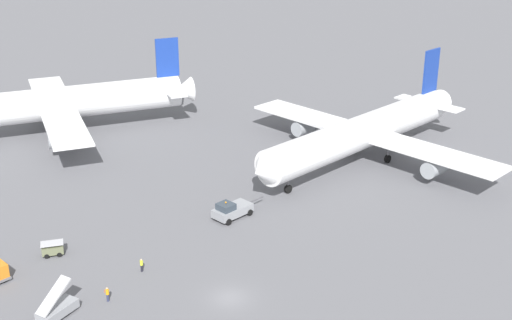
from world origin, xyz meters
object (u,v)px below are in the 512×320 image
Objects in this scene: airliner_being_pushed at (363,132)px; ground_crew_wing_walker_right at (107,294)px; pushback_tug at (232,210)px; gse_stair_truck_yellow at (57,308)px; airliner_at_gate_left at (44,105)px; ground_crew_marshaller_foreground at (142,265)px; gse_baggage_cart_trailing at (53,249)px.

ground_crew_wing_walker_right is at bearing -152.02° from airliner_being_pushed.
pushback_tug is 1.81× the size of gse_stair_truck_yellow.
airliner_at_gate_left is at bearing 113.48° from pushback_tug.
ground_crew_wing_walker_right is (-47.21, -25.09, -4.17)m from airliner_being_pushed.
airliner_at_gate_left is 59.75m from gse_stair_truck_yellow.
ground_crew_wing_walker_right is at bearing -136.59° from ground_crew_marshaller_foreground.
airliner_being_pushed is 53.63m from ground_crew_wing_walker_right.
pushback_tug is at bearing -66.52° from airliner_at_gate_left.
airliner_being_pushed is at bearing 22.25° from pushback_tug.
ground_crew_wing_walker_right is (5.53, 0.86, -0.11)m from gse_stair_truck_yellow.
ground_crew_wing_walker_right reaches higher than ground_crew_marshaller_foreground.
ground_crew_wing_walker_right is (4.26, -12.83, 0.05)m from gse_baggage_cart_trailing.
ground_crew_marshaller_foreground is at bearing -41.21° from gse_baggage_cart_trailing.
pushback_tug is 24.30m from ground_crew_wing_walker_right.
gse_stair_truck_yellow is at bearing -171.17° from ground_crew_wing_walker_right.
ground_crew_marshaller_foreground is at bearing 27.95° from gse_stair_truck_yellow.
gse_baggage_cart_trailing is (-4.87, -45.55, -4.92)m from airliner_at_gate_left.
ground_crew_wing_walker_right is at bearing -71.63° from gse_baggage_cart_trailing.
gse_baggage_cart_trailing is (1.27, 13.69, -0.16)m from gse_stair_truck_yellow.
ground_crew_marshaller_foreground is at bearing -85.33° from airliner_at_gate_left.
ground_crew_marshaller_foreground is at bearing -154.25° from airliner_being_pushed.
ground_crew_marshaller_foreground is (9.25, -8.10, 0.02)m from gse_baggage_cart_trailing.
airliner_being_pushed is at bearing -35.54° from airliner_at_gate_left.
airliner_at_gate_left is at bearing 144.46° from airliner_being_pushed.
ground_crew_marshaller_foreground is (-42.22, -20.36, -4.20)m from airliner_being_pushed.
gse_stair_truck_yellow reaches higher than ground_crew_wing_walker_right.
airliner_at_gate_left is at bearing 84.08° from gse_stair_truck_yellow.
airliner_being_pushed is 53.08m from gse_baggage_cart_trailing.
ground_crew_wing_walker_right is (-4.99, -4.72, 0.03)m from ground_crew_marshaller_foreground.
ground_crew_marshaller_foreground is 0.97× the size of ground_crew_wing_walker_right.
airliner_at_gate_left is 11.72× the size of gse_stair_truck_yellow.
ground_crew_wing_walker_right reaches higher than gse_baggage_cart_trailing.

